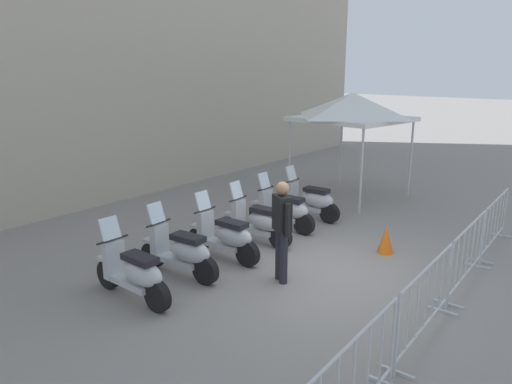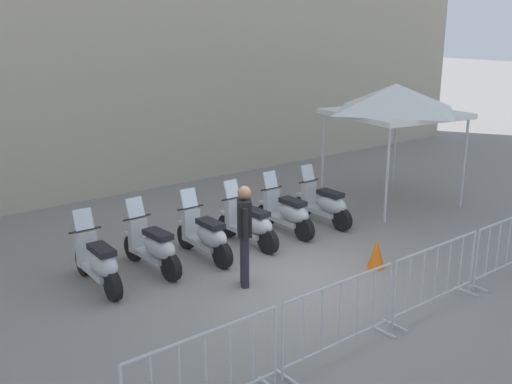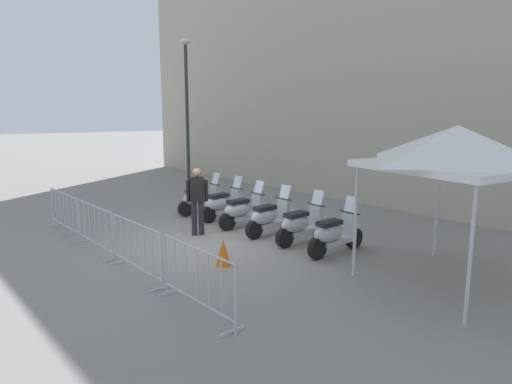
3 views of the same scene
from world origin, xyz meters
name	(u,v)px [view 2 (image 2 of 3)]	position (x,y,z in m)	size (l,w,h in m)	color
ground_plane	(287,281)	(0.00, 0.00, 0.00)	(120.00, 120.00, 0.00)	gray
motorcycle_0	(99,263)	(-2.87, 1.27, 0.45)	(0.60, 1.72, 1.24)	black
motorcycle_1	(153,247)	(-1.84, 1.52, 0.45)	(0.69, 1.71, 1.24)	black
motorcycle_2	(206,236)	(-0.79, 1.59, 0.45)	(0.62, 1.72, 1.24)	black
motorcycle_3	(250,224)	(0.25, 1.78, 0.45)	(0.68, 1.71, 1.24)	black
motorcycle_4	(287,213)	(1.27, 2.02, 0.45)	(0.62, 1.72, 1.24)	black
motorcycle_5	(325,204)	(2.32, 2.14, 0.45)	(0.62, 1.72, 1.24)	black
barrier_segment_0	(206,377)	(-2.76, -2.67, 0.52)	(1.99, 0.73, 1.07)	#B2B5B7
barrier_segment_1	(340,319)	(-0.68, -2.34, 0.52)	(1.99, 0.73, 1.07)	#B2B5B7
barrier_segment_2	(436,278)	(1.39, -2.00, 0.52)	(1.99, 0.73, 1.07)	#B2B5B7
barrier_segment_3	(508,247)	(3.46, -1.67, 0.52)	(1.99, 0.73, 1.07)	#B2B5B7
officer_near_row_end	(244,230)	(-0.72, 0.21, 0.98)	(0.35, 0.51, 1.73)	#23232D
canopy_tent	(395,100)	(4.75, 2.77, 2.52)	(2.65, 2.65, 2.91)	silver
traffic_cone	(377,253)	(1.70, -0.31, 0.28)	(0.32, 0.32, 0.55)	orange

